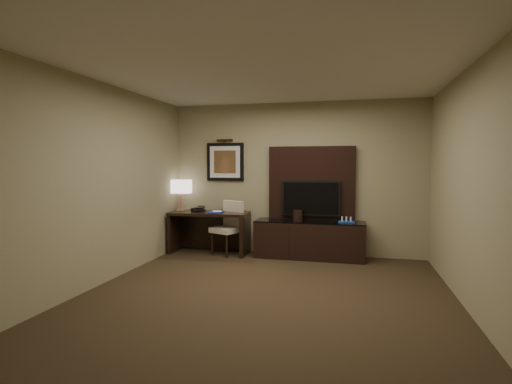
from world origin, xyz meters
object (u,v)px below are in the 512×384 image
(desk_phone, at_px, (198,209))
(minibar_tray, at_px, (346,220))
(desk_chair, at_px, (226,229))
(ice_bucket, at_px, (298,215))
(desk, at_px, (209,233))
(tv, at_px, (311,198))
(credenza, at_px, (309,240))
(table_lamp, at_px, (181,195))

(desk_phone, relative_size, minibar_tray, 0.76)
(desk_chair, distance_m, ice_bucket, 1.30)
(ice_bucket, bearing_deg, desk, -179.59)
(ice_bucket, bearing_deg, tv, 41.75)
(desk_phone, bearing_deg, desk, 20.80)
(tv, xyz_separation_m, desk_phone, (-1.99, -0.25, -0.22))
(desk_phone, xyz_separation_m, minibar_tray, (2.60, 0.08, -0.11))
(desk, height_order, desk_phone, desk_phone)
(desk, height_order, credenza, desk)
(table_lamp, relative_size, minibar_tray, 2.13)
(credenza, distance_m, ice_bucket, 0.46)
(credenza, height_order, ice_bucket, ice_bucket)
(table_lamp, bearing_deg, ice_bucket, -2.34)
(credenza, xyz_separation_m, table_lamp, (-2.39, 0.05, 0.71))
(tv, bearing_deg, desk_phone, -172.84)
(tv, bearing_deg, minibar_tray, -15.38)
(minibar_tray, bearing_deg, tv, 164.62)
(ice_bucket, height_order, minibar_tray, ice_bucket)
(credenza, distance_m, table_lamp, 2.49)
(table_lamp, height_order, desk_phone, table_lamp)
(desk_phone, height_order, ice_bucket, desk_phone)
(tv, height_order, desk_phone, tv)
(desk_chair, bearing_deg, desk_phone, -154.27)
(table_lamp, bearing_deg, desk, -9.72)
(minibar_tray, bearing_deg, credenza, 177.40)
(table_lamp, distance_m, ice_bucket, 2.21)
(desk_phone, bearing_deg, ice_bucket, 5.30)
(credenza, height_order, desk_chair, desk_chair)
(credenza, height_order, minibar_tray, minibar_tray)
(table_lamp, height_order, ice_bucket, table_lamp)
(desk_phone, bearing_deg, table_lamp, 161.31)
(desk_chair, relative_size, desk_phone, 4.55)
(tv, height_order, minibar_tray, tv)
(tv, bearing_deg, table_lamp, -177.87)
(tv, relative_size, ice_bucket, 5.23)
(desk, bearing_deg, desk_chair, -10.88)
(credenza, bearing_deg, desk_phone, -176.37)
(desk, xyz_separation_m, tv, (1.80, 0.19, 0.64))
(desk, relative_size, minibar_tray, 5.31)
(desk_chair, distance_m, minibar_tray, 2.09)
(desk_phone, relative_size, ice_bucket, 1.05)
(desk_chair, xyz_separation_m, minibar_tray, (2.08, 0.07, 0.23))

